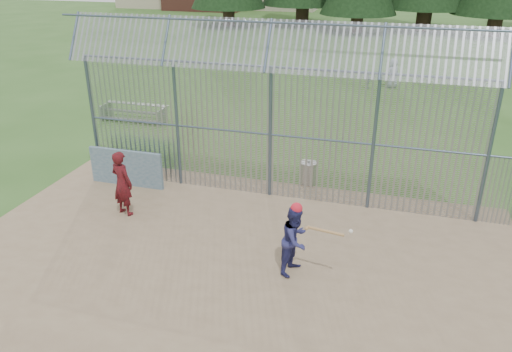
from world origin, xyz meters
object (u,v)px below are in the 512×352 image
(trash_can, at_px, (308,173))
(bleacher, at_px, (134,113))
(batter, at_px, (295,240))
(onlooker, at_px, (122,183))
(dugout_wall, at_px, (126,168))

(trash_can, distance_m, bleacher, 9.69)
(trash_can, bearing_deg, batter, -82.77)
(onlooker, bearing_deg, bleacher, -45.22)
(dugout_wall, bearing_deg, trash_can, 17.78)
(onlooker, height_order, bleacher, onlooker)
(batter, height_order, trash_can, batter)
(trash_can, bearing_deg, bleacher, 153.78)
(trash_can, height_order, bleacher, trash_can)
(batter, height_order, onlooker, onlooker)
(batter, distance_m, bleacher, 13.14)
(bleacher, bearing_deg, onlooker, -62.80)
(batter, bearing_deg, dugout_wall, 79.50)
(dugout_wall, distance_m, bleacher, 6.83)
(dugout_wall, relative_size, trash_can, 3.05)
(dugout_wall, bearing_deg, bleacher, 117.15)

